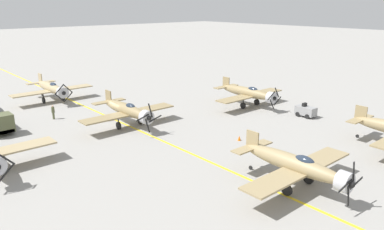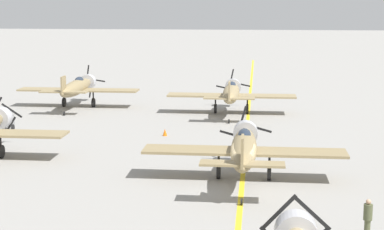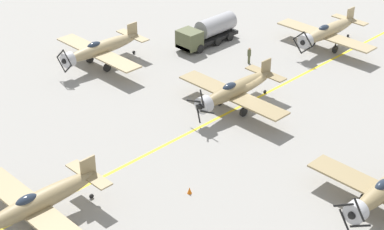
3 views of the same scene
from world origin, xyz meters
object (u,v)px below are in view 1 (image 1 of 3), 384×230
airplane_near_center (52,88)px  traffic_cone (239,138)px  airplane_mid_center (127,110)px  tow_tractor (306,111)px  airplane_mid_left (249,93)px  ground_crew_walking (53,112)px  airplane_far_center (296,165)px

airplane_near_center → traffic_cone: airplane_near_center is taller
airplane_mid_center → tow_tractor: 23.04m
airplane_mid_left → ground_crew_walking: 26.66m
airplane_near_center → ground_crew_walking: 9.90m
airplane_mid_left → airplane_far_center: size_ratio=1.00×
traffic_cone → airplane_near_center: bearing=-74.0°
airplane_mid_left → tow_tractor: (-1.79, 8.30, -1.22)m
airplane_near_center → airplane_mid_center: bearing=110.7°
airplane_far_center → tow_tractor: bearing=-142.6°
airplane_near_center → tow_tractor: 37.04m
airplane_mid_center → traffic_cone: (-6.46, 12.22, -1.74)m
airplane_near_center → traffic_cone: (-8.67, 30.18, -1.74)m
airplane_mid_left → airplane_far_center: (16.25, 18.90, 0.00)m
tow_tractor → ground_crew_walking: (25.42, -20.61, 0.20)m
airplane_far_center → tow_tractor: (-18.04, -10.60, -1.22)m
airplane_near_center → airplane_far_center: bearing=109.2°
airplane_mid_center → traffic_cone: airplane_mid_center is taller
airplane_near_center → airplane_mid_center: 18.10m
airplane_near_center → tow_tractor: bearing=140.0°
airplane_near_center → traffic_cone: 31.45m
airplane_mid_left → traffic_cone: (11.47, 8.66, -1.74)m
airplane_mid_left → airplane_far_center: bearing=33.8°
airplane_near_center → tow_tractor: (-21.93, 29.82, -1.22)m
airplane_mid_left → airplane_near_center: size_ratio=1.00×
airplane_mid_left → tow_tractor: airplane_mid_left is taller
airplane_near_center → airplane_mid_center: (-2.21, 17.96, 0.00)m
airplane_mid_left → traffic_cone: 14.48m
tow_tractor → traffic_cone: tow_tractor is taller
airplane_mid_center → ground_crew_walking: bearing=-59.7°
airplane_far_center → airplane_mid_center: bearing=-78.8°
airplane_mid_left → tow_tractor: bearing=86.7°
airplane_far_center → airplane_mid_left: bearing=-123.7°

